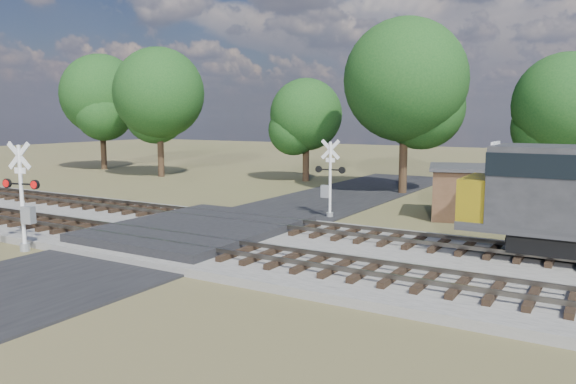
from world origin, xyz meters
The scene contains 10 objects.
ground centered at (0.00, 0.00, 0.00)m, with size 160.00×160.00×0.00m, color brown.
ballast_bed centered at (10.00, 0.50, 0.15)m, with size 140.00×10.00×0.30m, color gray.
road centered at (0.00, 0.00, 0.04)m, with size 7.00×60.00×0.08m, color black.
crossing_panel centered at (0.00, 0.50, 0.32)m, with size 7.00×9.00×0.62m, color #262628.
track_near centered at (3.12, -2.00, 0.41)m, with size 140.00×2.60×0.33m.
track_far centered at (3.12, 3.00, 0.41)m, with size 140.00×2.60×0.33m.
crossing_signal_near centered at (-4.31, -4.94, 1.82)m, with size 1.74×0.50×4.37m.
crossing_signal_far centered at (2.74, 7.82, 1.73)m, with size 1.68×0.37×4.16m.
equipment_shed centered at (9.10, 11.62, 1.40)m, with size 4.99×4.99×2.77m.
treeline centered at (6.05, 20.13, 6.99)m, with size 78.93×11.32×11.93m.
Camera 1 is at (15.81, -18.44, 5.36)m, focal length 35.00 mm.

